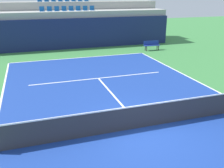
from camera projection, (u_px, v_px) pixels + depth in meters
ground_plane at (141, 128)px, 10.00m from camera, size 80.00×80.00×0.00m
court_surface at (141, 127)px, 10.00m from camera, size 11.00×24.00×0.01m
baseline_far at (80, 58)px, 20.68m from camera, size 11.00×0.10×0.00m
service_line_far at (98, 78)px, 15.72m from camera, size 8.26×0.10×0.00m
centre_service_line at (115, 97)px, 12.86m from camera, size 0.10×6.40×0.00m
back_wall at (72, 34)px, 23.61m from camera, size 19.61×0.30×2.78m
stands_tier_lower at (69, 29)px, 24.72m from camera, size 19.61×2.40×3.36m
stands_tier_upper at (65, 22)px, 26.73m from camera, size 19.61×2.40×4.14m
seating_row_lower at (68, 9)px, 24.19m from camera, size 5.21×0.44×0.44m
seating_row_upper at (64, 0)px, 26.08m from camera, size 5.21×0.44×0.44m
tennis_net at (142, 116)px, 9.83m from camera, size 11.08×0.08×1.07m
player_bench at (152, 45)px, 23.30m from camera, size 1.50×0.40×0.85m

